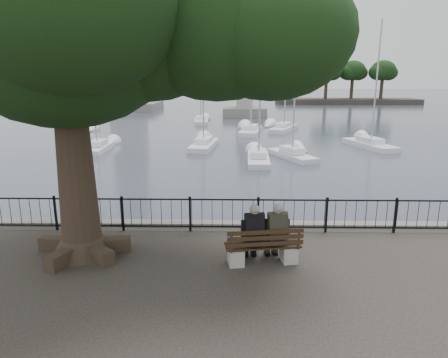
{
  "coord_description": "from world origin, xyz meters",
  "views": [
    {
      "loc": [
        0.22,
        -8.61,
        4.42
      ],
      "look_at": [
        0.0,
        2.5,
        1.6
      ],
      "focal_mm": 32.0,
      "sensor_mm": 36.0,
      "label": 1
    }
  ],
  "objects_px": {
    "person_right": "(275,234)",
    "lighthouse": "(124,27)",
    "person_left": "(253,235)",
    "lion_monument": "(244,100)",
    "tree": "(100,18)",
    "bench": "(263,250)"
  },
  "relations": [
    {
      "from": "lion_monument",
      "to": "bench",
      "type": "bearing_deg",
      "value": -91.16
    },
    {
      "from": "tree",
      "to": "lighthouse",
      "type": "xyz_separation_m",
      "value": [
        -15.2,
        60.98,
        7.0
      ]
    },
    {
      "from": "bench",
      "to": "lighthouse",
      "type": "distance_m",
      "value": 65.64
    },
    {
      "from": "person_left",
      "to": "tree",
      "type": "xyz_separation_m",
      "value": [
        -3.55,
        0.55,
        5.03
      ]
    },
    {
      "from": "person_right",
      "to": "lighthouse",
      "type": "xyz_separation_m",
      "value": [
        -19.3,
        61.45,
        12.02
      ]
    },
    {
      "from": "person_right",
      "to": "tree",
      "type": "height_order",
      "value": "tree"
    },
    {
      "from": "tree",
      "to": "lion_monument",
      "type": "relative_size",
      "value": 1.18
    },
    {
      "from": "lion_monument",
      "to": "lighthouse",
      "type": "bearing_deg",
      "value": 148.89
    },
    {
      "from": "person_right",
      "to": "tree",
      "type": "relative_size",
      "value": 0.14
    },
    {
      "from": "lighthouse",
      "to": "lion_monument",
      "type": "bearing_deg",
      "value": -31.11
    },
    {
      "from": "person_left",
      "to": "lion_monument",
      "type": "xyz_separation_m",
      "value": [
        1.26,
        49.46,
        0.57
      ]
    },
    {
      "from": "person_right",
      "to": "lighthouse",
      "type": "distance_m",
      "value": 65.52
    },
    {
      "from": "person_left",
      "to": "lighthouse",
      "type": "height_order",
      "value": "lighthouse"
    },
    {
      "from": "tree",
      "to": "lighthouse",
      "type": "height_order",
      "value": "lighthouse"
    },
    {
      "from": "bench",
      "to": "person_left",
      "type": "relative_size",
      "value": 1.23
    },
    {
      "from": "bench",
      "to": "person_right",
      "type": "bearing_deg",
      "value": 26.73
    },
    {
      "from": "person_left",
      "to": "bench",
      "type": "bearing_deg",
      "value": -15.2
    },
    {
      "from": "person_left",
      "to": "lighthouse",
      "type": "distance_m",
      "value": 65.44
    },
    {
      "from": "person_right",
      "to": "tree",
      "type": "bearing_deg",
      "value": 173.56
    },
    {
      "from": "tree",
      "to": "lion_monument",
      "type": "xyz_separation_m",
      "value": [
        4.8,
        48.91,
        -4.45
      ]
    },
    {
      "from": "person_right",
      "to": "lion_monument",
      "type": "distance_m",
      "value": 49.38
    },
    {
      "from": "lighthouse",
      "to": "person_right",
      "type": "bearing_deg",
      "value": -72.56
    }
  ]
}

